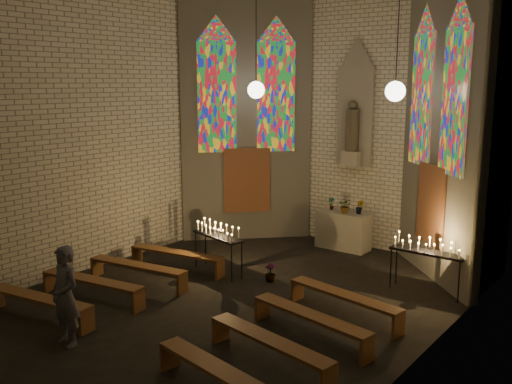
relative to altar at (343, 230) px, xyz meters
The scene contains 18 objects.
floor 5.47m from the altar, 90.00° to the right, with size 12.00×12.00×0.00m, color black.
room 3.83m from the altar, 90.00° to the right, with size 8.22×12.43×7.00m.
altar is the anchor object (origin of this frame).
flower_vase_left 0.79m from the altar, behind, with size 0.18×0.12×0.35m, color #4C723F.
flower_vase_center 0.72m from the altar, 40.75° to the right, with size 0.37×0.32×0.41m, color #4C723F.
flower_vase_right 0.82m from the altar, ahead, with size 0.21×0.17×0.38m, color #4C723F.
aisle_flower_pot 3.29m from the altar, 90.48° to the right, with size 0.24×0.24×0.42m, color #4C723F.
votive_stand_left 3.80m from the altar, 111.24° to the right, with size 1.57×0.70×1.12m.
votive_stand_right 3.56m from the altar, 31.66° to the right, with size 1.56×0.38×1.15m.
pew_left_0 4.59m from the altar, 119.20° to the right, with size 2.48×0.73×0.47m.
pew_right_0 4.59m from the altar, 60.80° to the right, with size 2.48×0.73×0.47m.
pew_left_1 5.66m from the altar, 113.27° to the right, with size 2.48×0.73×0.47m.
pew_right_1 5.66m from the altar, 66.73° to the right, with size 2.48×0.73×0.47m.
pew_left_2 6.78m from the altar, 109.26° to the right, with size 2.48×0.73×0.47m.
pew_right_2 6.78m from the altar, 70.74° to the right, with size 2.48×0.73×0.47m.
pew_left_3 7.93m from the altar, 106.40° to the right, with size 2.48×0.73×0.47m.
pew_right_3 7.93m from the altar, 73.60° to the right, with size 2.48×0.73×0.47m.
visitor 7.94m from the altar, 96.77° to the right, with size 0.63×0.41×1.73m, color #4D4E57.
Camera 1 is at (7.12, -7.67, 4.40)m, focal length 40.00 mm.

